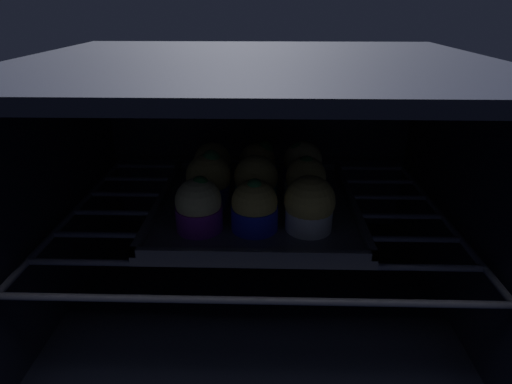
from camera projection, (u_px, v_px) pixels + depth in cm
name	position (u px, v px, depth cm)	size (l,w,h in cm)	color
oven_cavity	(257.00, 181.00, 61.96)	(59.00, 47.00, 37.00)	black
oven_rack	(256.00, 214.00, 59.54)	(54.80, 42.00, 0.80)	#444756
baking_tray	(256.00, 207.00, 59.36)	(28.42, 28.42, 2.20)	#4C4C51
muffin_row0_col0	(199.00, 206.00, 51.36)	(5.99, 5.99, 7.24)	#7A238C
muffin_row0_col1	(255.00, 207.00, 51.44)	(5.99, 5.99, 7.09)	#1928B7
muffin_row0_col2	(309.00, 206.00, 51.29)	(6.48, 6.48, 7.22)	silver
muffin_row1_col0	(209.00, 180.00, 57.71)	(6.35, 6.35, 8.15)	#1928B7
muffin_row1_col1	(257.00, 182.00, 57.58)	(6.21, 6.21, 7.39)	#0C8C84
muffin_row1_col2	(306.00, 182.00, 57.83)	(5.99, 5.99, 7.29)	silver
muffin_row2_col0	(213.00, 165.00, 64.66)	(5.99, 5.99, 6.72)	#0C8C84
muffin_row2_col1	(258.00, 166.00, 64.48)	(5.99, 5.99, 7.05)	#1928B7
muffin_row2_col2	(302.00, 166.00, 63.78)	(5.99, 5.99, 7.21)	#1928B7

